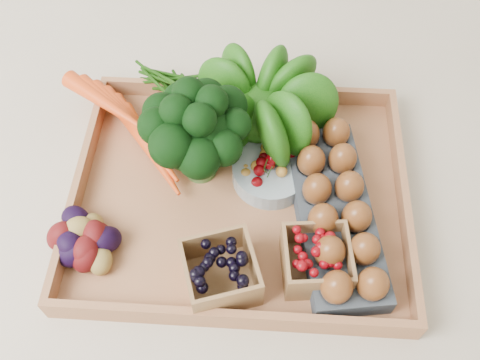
# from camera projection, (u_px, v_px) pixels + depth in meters

# --- Properties ---
(ground) EXTENTS (4.00, 4.00, 0.00)m
(ground) POSITION_uv_depth(u_px,v_px,m) (240.00, 199.00, 0.91)
(ground) COLOR beige
(ground) RESTS_ON ground
(tray) EXTENTS (0.55, 0.45, 0.01)m
(tray) POSITION_uv_depth(u_px,v_px,m) (240.00, 197.00, 0.91)
(tray) COLOR #B07349
(tray) RESTS_ON ground
(carrots) EXTENTS (0.22, 0.16, 0.05)m
(carrots) POSITION_uv_depth(u_px,v_px,m) (138.00, 130.00, 0.94)
(carrots) COLOR #E94613
(carrots) RESTS_ON tray
(lettuce) EXTENTS (0.16, 0.16, 0.16)m
(lettuce) POSITION_uv_depth(u_px,v_px,m) (260.00, 100.00, 0.91)
(lettuce) COLOR #0E450A
(lettuce) RESTS_ON tray
(broccoli) EXTENTS (0.18, 0.18, 0.14)m
(broccoli) POSITION_uv_depth(u_px,v_px,m) (198.00, 146.00, 0.87)
(broccoli) COLOR black
(broccoli) RESTS_ON tray
(cherry_bowl) EXTENTS (0.13, 0.13, 0.03)m
(cherry_bowl) POSITION_uv_depth(u_px,v_px,m) (270.00, 172.00, 0.91)
(cherry_bowl) COLOR #8C9EA5
(cherry_bowl) RESTS_ON tray
(egg_carton) EXTENTS (0.16, 0.34, 0.04)m
(egg_carton) POSITION_uv_depth(u_px,v_px,m) (333.00, 213.00, 0.86)
(egg_carton) COLOR #3A4049
(egg_carton) RESTS_ON tray
(potatoes) EXTENTS (0.12, 0.12, 0.07)m
(potatoes) POSITION_uv_depth(u_px,v_px,m) (82.00, 238.00, 0.82)
(potatoes) COLOR #460B0C
(potatoes) RESTS_ON tray
(punnet_blackberry) EXTENTS (0.13, 0.13, 0.07)m
(punnet_blackberry) POSITION_uv_depth(u_px,v_px,m) (221.00, 272.00, 0.79)
(punnet_blackberry) COLOR black
(punnet_blackberry) RESTS_ON tray
(punnet_raspberry) EXTENTS (0.11, 0.11, 0.07)m
(punnet_raspberry) POSITION_uv_depth(u_px,v_px,m) (316.00, 260.00, 0.80)
(punnet_raspberry) COLOR #69040A
(punnet_raspberry) RESTS_ON tray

